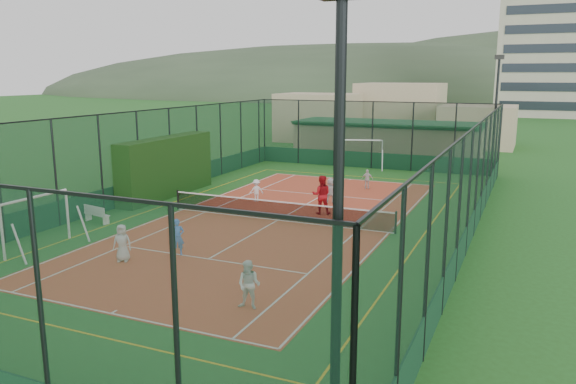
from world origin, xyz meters
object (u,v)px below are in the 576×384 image
Objects in this scene: child_near_left at (122,243)px; child_far_right at (367,179)px; clubhouse at (388,140)px; child_near_right at (249,285)px; futsal_goal_far at (360,154)px; floodlight_se at (337,273)px; child_far_left at (256,191)px; child_near_mid at (178,237)px; futsal_goal_near at (37,223)px; floodlight_ne at (495,117)px; white_bench at (97,214)px; apartment_tower at (549,25)px; coach at (321,195)px; child_far_back at (331,190)px.

child_far_right is (4.71, 17.18, -0.12)m from child_near_left.
clubhouse is 10.05× the size of child_near_right.
futsal_goal_far is at bearing 94.66° from child_near_right.
child_near_left is at bearing 142.79° from floodlight_se.
clubhouse reaches higher than child_near_right.
child_near_mid is at bearing 60.03° from child_far_left.
futsal_goal_near is at bearing 159.95° from child_near_left.
floodlight_ne is 2.49× the size of futsal_goal_far.
floodlight_se reaches higher than white_bench.
child_near_left is (4.94, -4.08, 0.29)m from white_bench.
white_bench is 1.02× the size of child_near_right.
futsal_goal_near is (0.76, -4.20, 0.64)m from white_bench.
child_far_right is at bearing 46.78° from child_near_mid.
apartment_tower is 68.07m from futsal_goal_far.
child_near_left is at bearing -166.68° from child_near_mid.
clubhouse is 10.52× the size of child_near_mid.
child_far_right is at bearing 52.94° from child_near_left.
apartment_tower is 23.95× the size of child_far_left.
coach reaches higher than child_near_right.
clubhouse reaches higher than child_far_left.
child_near_right is at bearing -38.90° from child_near_left.
futsal_goal_near is (-19.04, -90.02, -13.92)m from apartment_tower.
child_near_mid reaches higher than child_near_left.
child_near_left is at bearing -87.22° from futsal_goal_near.
child_near_mid is (5.67, 1.60, -0.35)m from futsal_goal_near.
floodlight_se is 5.89× the size of child_far_back.
white_bench is 16.28m from child_far_right.
futsal_goal_far reaches higher than child_near_mid.
coach is (4.34, 9.99, 0.27)m from child_near_left.
futsal_goal_near is 2.33× the size of child_near_left.
floodlight_ne reaches higher than child_near_right.
child_far_back is (3.89, 1.40, 0.07)m from child_far_left.
floodlight_se reaches higher than child_far_right.
child_far_right is at bearing -166.32° from child_far_left.
child_near_right is at bearing -100.69° from floodlight_ne.
apartment_tower is 81.40m from child_far_left.
child_near_right is (4.97, -3.47, 0.03)m from child_near_mid.
child_far_right is at bearing -87.13° from futsal_goal_far.
child_near_left is (-2.86, -29.90, -0.85)m from clubhouse.
clubhouse is at bearing -101.31° from apartment_tower.
futsal_goal_far is 13.51m from child_far_left.
child_near_mid is (1.48, 1.48, 0.01)m from child_near_left.
apartment_tower is at bearing 80.11° from child_near_right.
futsal_goal_far is 23.04m from child_near_mid.
white_bench is at bearing 16.42° from child_far_left.
child_far_right is 4.68m from child_far_back.
floodlight_se is 14.65m from child_near_mid.
child_near_mid is 6.06m from child_near_right.
coach is (4.30, -1.18, 0.36)m from child_far_left.
clubhouse is 4.55× the size of futsal_goal_near.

